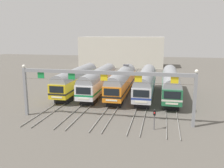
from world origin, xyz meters
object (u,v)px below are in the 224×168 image
object	(u,v)px
commuter_train_green	(171,83)
commuter_train_silver	(146,82)
commuter_train_white	(99,80)
commuter_train_yellow	(77,79)
commuter_train_orange	(122,81)
yard_signal_mast	(154,116)
catenary_gantry	(104,80)

from	to	relation	value
commuter_train_green	commuter_train_silver	bearing A→B (deg)	180.00
commuter_train_white	commuter_train_yellow	bearing A→B (deg)	180.00
commuter_train_orange	commuter_train_green	bearing A→B (deg)	-0.03
commuter_train_silver	commuter_train_green	bearing A→B (deg)	0.00
commuter_train_orange	yard_signal_mast	bearing A→B (deg)	-67.31
commuter_train_white	commuter_train_green	world-z (taller)	same
commuter_train_white	commuter_train_orange	bearing A→B (deg)	0.06
commuter_train_yellow	catenary_gantry	distance (m)	16.19
commuter_train_white	commuter_train_green	distance (m)	12.84
commuter_train_orange	commuter_train_silver	world-z (taller)	commuter_train_orange
commuter_train_green	commuter_train_orange	bearing A→B (deg)	179.97
commuter_train_orange	commuter_train_green	world-z (taller)	commuter_train_orange
commuter_train_white	catenary_gantry	xyz separation A→B (m)	(4.28, -13.49, 2.58)
commuter_train_silver	catenary_gantry	xyz separation A→B (m)	(-4.28, -13.49, 2.58)
commuter_train_yellow	commuter_train_white	world-z (taller)	same
commuter_train_white	commuter_train_orange	size ratio (longest dim) A/B	1.00
commuter_train_silver	catenary_gantry	size ratio (longest dim) A/B	0.81
commuter_train_white	catenary_gantry	world-z (taller)	catenary_gantry
commuter_train_white	catenary_gantry	distance (m)	14.39
commuter_train_orange	yard_signal_mast	size ratio (longest dim) A/B	7.44
yard_signal_mast	commuter_train_green	bearing A→B (deg)	82.06
commuter_train_orange	catenary_gantry	world-z (taller)	catenary_gantry
commuter_train_yellow	commuter_train_orange	size ratio (longest dim) A/B	1.00
commuter_train_green	yard_signal_mast	xyz separation A→B (m)	(-2.14, -15.35, -0.98)
commuter_train_orange	commuter_train_green	xyz separation A→B (m)	(8.56, -0.00, -0.00)
commuter_train_silver	commuter_train_green	xyz separation A→B (m)	(4.28, 0.00, 0.00)
commuter_train_orange	commuter_train_green	distance (m)	8.56
commuter_train_white	commuter_train_silver	world-z (taller)	same
commuter_train_yellow	commuter_train_green	xyz separation A→B (m)	(17.12, 0.00, 0.00)
commuter_train_orange	commuter_train_yellow	bearing A→B (deg)	-179.97
commuter_train_yellow	commuter_train_orange	xyz separation A→B (m)	(8.56, 0.00, 0.00)
commuter_train_orange	commuter_train_silver	distance (m)	4.28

